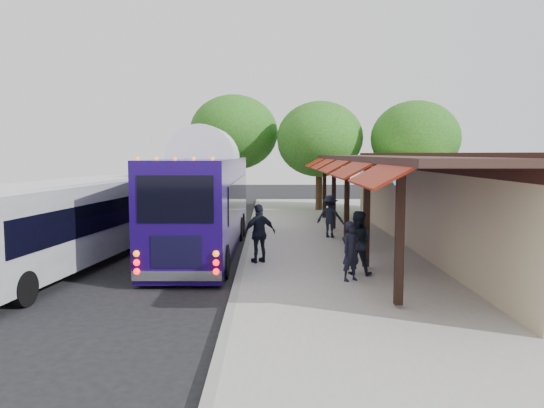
% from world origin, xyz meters
% --- Properties ---
extents(ground, '(90.00, 90.00, 0.00)m').
position_xyz_m(ground, '(0.00, 0.00, 0.00)').
color(ground, black).
rests_on(ground, ground).
extents(sidewalk, '(10.00, 40.00, 0.15)m').
position_xyz_m(sidewalk, '(5.00, 4.00, 0.07)').
color(sidewalk, '#9E9B93').
rests_on(sidewalk, ground).
extents(curb, '(0.20, 40.00, 0.16)m').
position_xyz_m(curb, '(0.05, 4.00, 0.07)').
color(curb, gray).
rests_on(curb, ground).
extents(station_shelter, '(8.15, 20.00, 3.60)m').
position_xyz_m(station_shelter, '(8.38, 4.00, 1.85)').
color(station_shelter, tan).
rests_on(station_shelter, ground).
extents(coach_bus, '(2.52, 11.45, 3.64)m').
position_xyz_m(coach_bus, '(-1.45, 3.70, 1.96)').
color(coach_bus, '#1A0756').
rests_on(coach_bus, ground).
extents(city_bus, '(3.58, 10.36, 2.73)m').
position_xyz_m(city_bus, '(-5.35, 0.30, 1.51)').
color(city_bus, gray).
rests_on(city_bus, ground).
extents(ped_a, '(0.70, 0.65, 1.62)m').
position_xyz_m(ped_a, '(3.11, -1.47, 0.96)').
color(ped_a, black).
rests_on(ped_a, sidewalk).
extents(ped_b, '(1.04, 0.90, 1.81)m').
position_xyz_m(ped_b, '(3.40, -0.69, 1.06)').
color(ped_b, black).
rests_on(ped_b, sidewalk).
extents(ped_c, '(1.17, 0.87, 1.85)m').
position_xyz_m(ped_c, '(0.60, 0.95, 1.07)').
color(ped_c, black).
rests_on(ped_c, sidewalk).
extents(ped_d, '(1.27, 1.01, 1.72)m').
position_xyz_m(ped_d, '(3.40, 5.97, 1.01)').
color(ped_d, black).
rests_on(ped_d, sidewalk).
extents(sign_board, '(0.08, 0.46, 1.00)m').
position_xyz_m(sign_board, '(4.68, -0.61, 0.83)').
color(sign_board, black).
rests_on(sign_board, sidewalk).
extents(tree_left, '(5.01, 5.01, 6.41)m').
position_xyz_m(tree_left, '(3.90, 16.59, 4.27)').
color(tree_left, '#382314').
rests_on(tree_left, ground).
extents(tree_mid, '(5.28, 5.28, 6.76)m').
position_xyz_m(tree_mid, '(4.01, 17.22, 4.51)').
color(tree_mid, '#382314').
rests_on(tree_mid, ground).
extents(tree_right, '(5.20, 5.20, 6.66)m').
position_xyz_m(tree_right, '(9.49, 15.80, 4.44)').
color(tree_right, '#382314').
rests_on(tree_right, ground).
extents(tree_far, '(5.77, 5.77, 7.39)m').
position_xyz_m(tree_far, '(-1.42, 19.46, 4.93)').
color(tree_far, '#382314').
rests_on(tree_far, ground).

